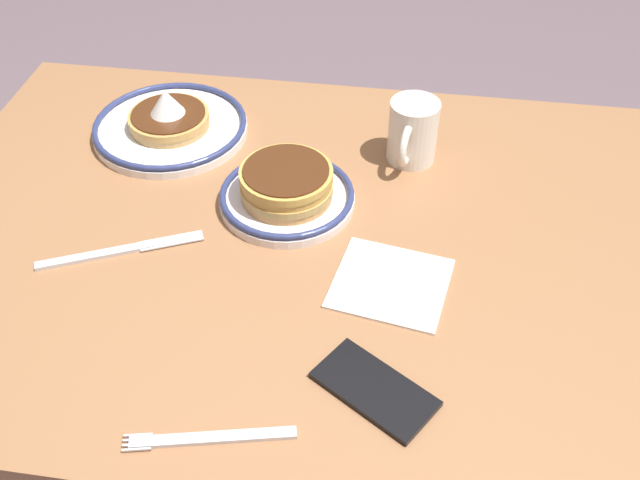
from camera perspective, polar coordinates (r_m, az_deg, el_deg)
dining_table at (r=1.13m, az=2.46°, el=-4.30°), size 1.32×0.84×0.76m
plate_near_main at (r=1.10m, az=-2.61°, el=3.89°), size 0.21×0.21×0.06m
plate_center_pancakes at (r=1.28m, az=-11.63°, el=8.85°), size 0.26×0.26×0.08m
coffee_mug at (r=1.18m, az=7.22°, el=8.39°), size 0.08×0.11×0.10m
cell_phone at (r=0.88m, az=4.28°, el=-11.54°), size 0.16×0.14×0.01m
paper_napkin at (r=0.99m, az=5.53°, el=-3.38°), size 0.17×0.16×0.00m
fork_near at (r=0.85m, az=-8.65°, el=-15.03°), size 0.19×0.06×0.01m
butter_knife at (r=1.07m, az=-15.25°, el=-0.79°), size 0.22×0.11×0.01m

